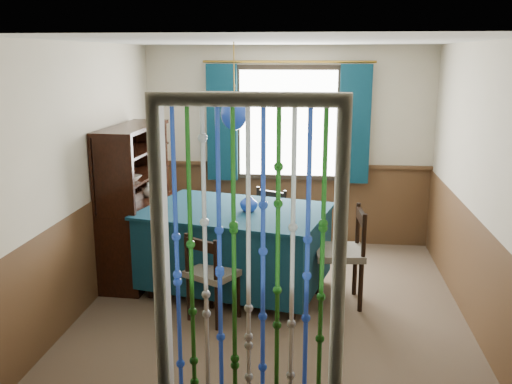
# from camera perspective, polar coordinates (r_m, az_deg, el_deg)

# --- Properties ---
(floor) EXTENTS (4.00, 4.00, 0.00)m
(floor) POSITION_cam_1_polar(r_m,az_deg,el_deg) (5.68, 1.80, -11.22)
(floor) COLOR brown
(floor) RESTS_ON ground
(ceiling) EXTENTS (4.00, 4.00, 0.00)m
(ceiling) POSITION_cam_1_polar(r_m,az_deg,el_deg) (5.16, 2.01, 14.87)
(ceiling) COLOR silver
(ceiling) RESTS_ON ground
(wall_back) EXTENTS (3.60, 0.00, 3.60)m
(wall_back) POSITION_cam_1_polar(r_m,az_deg,el_deg) (7.24, 3.19, 4.56)
(wall_back) COLOR beige
(wall_back) RESTS_ON ground
(wall_front) EXTENTS (3.60, 0.00, 3.60)m
(wall_front) POSITION_cam_1_polar(r_m,az_deg,el_deg) (3.37, -0.90, -6.10)
(wall_front) COLOR beige
(wall_front) RESTS_ON ground
(wall_left) EXTENTS (0.00, 4.00, 4.00)m
(wall_left) POSITION_cam_1_polar(r_m,az_deg,el_deg) (5.71, -16.42, 1.58)
(wall_left) COLOR beige
(wall_left) RESTS_ON ground
(wall_right) EXTENTS (0.00, 4.00, 4.00)m
(wall_right) POSITION_cam_1_polar(r_m,az_deg,el_deg) (5.45, 21.13, 0.64)
(wall_right) COLOR beige
(wall_right) RESTS_ON ground
(wainscot_back) EXTENTS (3.60, 0.00, 3.60)m
(wainscot_back) POSITION_cam_1_polar(r_m,az_deg,el_deg) (7.38, 3.11, -1.21)
(wainscot_back) COLOR #4B321C
(wainscot_back) RESTS_ON ground
(wainscot_front) EXTENTS (3.60, 0.00, 3.60)m
(wainscot_front) POSITION_cam_1_polar(r_m,az_deg,el_deg) (3.70, -0.82, -17.02)
(wainscot_front) COLOR #4B321C
(wainscot_front) RESTS_ON ground
(wainscot_left) EXTENTS (0.00, 4.00, 4.00)m
(wainscot_left) POSITION_cam_1_polar(r_m,az_deg,el_deg) (5.90, -15.79, -5.56)
(wainscot_left) COLOR #4B321C
(wainscot_left) RESTS_ON ground
(wainscot_right) EXTENTS (0.00, 4.00, 4.00)m
(wainscot_right) POSITION_cam_1_polar(r_m,az_deg,el_deg) (5.65, 20.33, -6.79)
(wainscot_right) COLOR #4B321C
(wainscot_right) RESTS_ON ground
(window) EXTENTS (1.32, 0.12, 1.42)m
(window) POSITION_cam_1_polar(r_m,az_deg,el_deg) (7.15, 3.20, 6.87)
(window) COLOR black
(window) RESTS_ON wall_back
(doorway) EXTENTS (1.16, 0.12, 2.18)m
(doorway) POSITION_cam_1_polar(r_m,az_deg,el_deg) (3.49, -0.76, -8.86)
(doorway) COLOR silver
(doorway) RESTS_ON ground
(dining_table) EXTENTS (2.02, 1.60, 0.87)m
(dining_table) POSITION_cam_1_polar(r_m,az_deg,el_deg) (5.85, -2.06, -5.29)
(dining_table) COLOR #0B2B3B
(dining_table) RESTS_ON floor
(chair_near) EXTENTS (0.55, 0.55, 0.84)m
(chair_near) POSITION_cam_1_polar(r_m,az_deg,el_deg) (5.23, -4.48, -8.18)
(chair_near) COLOR black
(chair_near) RESTS_ON floor
(chair_far) EXTENTS (0.57, 0.56, 0.88)m
(chair_far) POSITION_cam_1_polar(r_m,az_deg,el_deg) (6.53, 0.87, -3.45)
(chair_far) COLOR black
(chair_far) RESTS_ON floor
(chair_left) EXTENTS (0.52, 0.54, 0.95)m
(chair_left) POSITION_cam_1_polar(r_m,az_deg,el_deg) (6.31, -10.71, -4.01)
(chair_left) COLOR black
(chair_left) RESTS_ON floor
(chair_right) EXTENTS (0.49, 0.51, 0.96)m
(chair_right) POSITION_cam_1_polar(r_m,az_deg,el_deg) (5.61, 8.67, -6.08)
(chair_right) COLOR black
(chair_right) RESTS_ON floor
(sideboard) EXTENTS (0.49, 1.28, 1.66)m
(sideboard) POSITION_cam_1_polar(r_m,az_deg,el_deg) (6.36, -11.87, -3.20)
(sideboard) COLOR black
(sideboard) RESTS_ON floor
(pendant_lamp) EXTENTS (0.26, 0.26, 0.83)m
(pendant_lamp) POSITION_cam_1_polar(r_m,az_deg,el_deg) (5.56, -2.17, 7.91)
(pendant_lamp) COLOR olive
(pendant_lamp) RESTS_ON ceiling
(vase_table) EXTENTS (0.21, 0.21, 0.17)m
(vase_table) POSITION_cam_1_polar(r_m,az_deg,el_deg) (5.65, -0.72, -1.10)
(vase_table) COLOR #17359E
(vase_table) RESTS_ON dining_table
(bowl_shelf) EXTENTS (0.29, 0.29, 0.06)m
(bowl_shelf) POSITION_cam_1_polar(r_m,az_deg,el_deg) (5.92, -12.48, 1.37)
(bowl_shelf) COLOR beige
(bowl_shelf) RESTS_ON sideboard
(vase_sideboard) EXTENTS (0.19, 0.19, 0.18)m
(vase_sideboard) POSITION_cam_1_polar(r_m,az_deg,el_deg) (6.51, -10.75, 0.33)
(vase_sideboard) COLOR beige
(vase_sideboard) RESTS_ON sideboard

